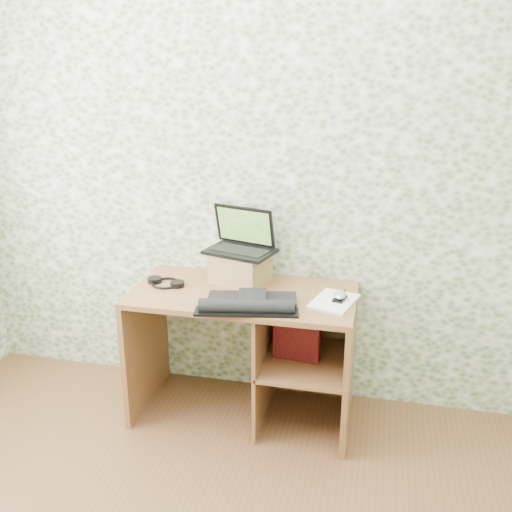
% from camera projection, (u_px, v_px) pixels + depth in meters
% --- Properties ---
extents(wall_back, '(3.50, 0.00, 3.50)m').
position_uv_depth(wall_back, '(256.00, 180.00, 3.16)').
color(wall_back, white).
rests_on(wall_back, ground).
extents(desk, '(1.20, 0.60, 0.75)m').
position_uv_depth(desk, '(258.00, 336.00, 3.15)').
color(desk, brown).
rests_on(desk, floor).
extents(riser, '(0.34, 0.31, 0.17)m').
position_uv_depth(riser, '(240.00, 267.00, 3.17)').
color(riser, olive).
rests_on(riser, desk).
extents(laptop, '(0.42, 0.35, 0.24)m').
position_uv_depth(laptop, '(242.00, 241.00, 3.16)').
color(laptop, black).
rests_on(laptop, riser).
extents(keyboard, '(0.52, 0.34, 0.07)m').
position_uv_depth(keyboard, '(250.00, 303.00, 2.86)').
color(keyboard, black).
rests_on(keyboard, desk).
extents(headphones, '(0.22, 0.19, 0.03)m').
position_uv_depth(headphones, '(166.00, 283.00, 3.16)').
color(headphones, black).
rests_on(headphones, desk).
extents(notepad, '(0.26, 0.32, 0.01)m').
position_uv_depth(notepad, '(334.00, 301.00, 2.92)').
color(notepad, white).
rests_on(notepad, desk).
extents(mouse, '(0.08, 0.11, 0.03)m').
position_uv_depth(mouse, '(340.00, 297.00, 2.92)').
color(mouse, silver).
rests_on(mouse, notepad).
extents(pen, '(0.03, 0.14, 0.01)m').
position_uv_depth(pen, '(343.00, 295.00, 2.98)').
color(pen, black).
rests_on(pen, notepad).
extents(red_box, '(0.26, 0.10, 0.30)m').
position_uv_depth(red_box, '(297.00, 333.00, 3.06)').
color(red_box, maroon).
rests_on(red_box, desk).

